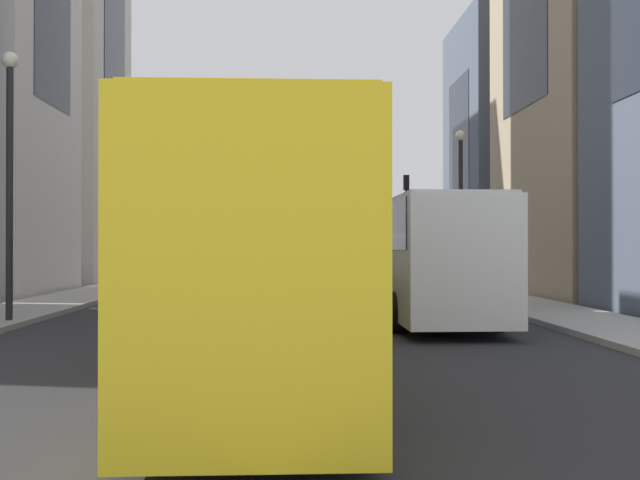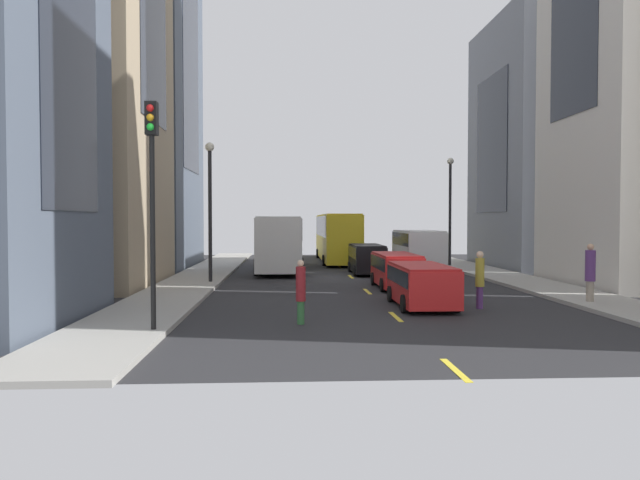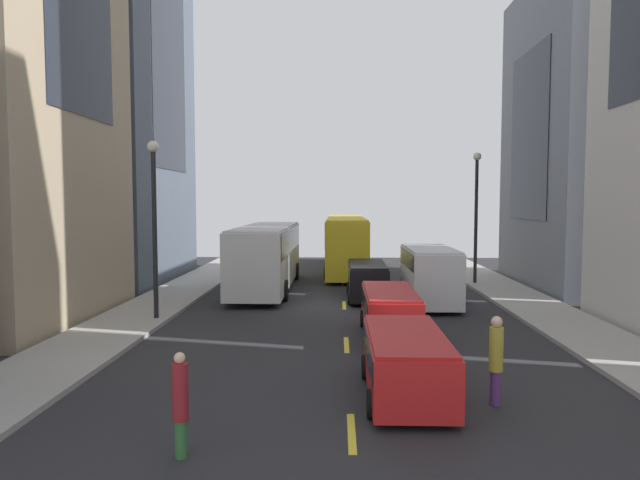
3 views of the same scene
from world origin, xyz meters
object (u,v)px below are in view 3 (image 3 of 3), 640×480
Objects in this scene: delivery_van_white at (430,272)px; car_red_1 at (390,309)px; streetcar_yellow at (346,239)px; car_red_0 at (406,359)px; city_bus_white at (267,251)px; pedestrian_crossing_mid at (180,402)px; pedestrian_crossing_near at (496,357)px; car_black_2 at (367,278)px.

delivery_van_white is 1.10× the size of car_red_1.
car_red_0 is at bearing -87.40° from streetcar_yellow.
car_red_0 is (5.36, -16.43, -1.10)m from city_bus_white.
delivery_van_white is 16.80m from pedestrian_crossing_mid.
city_bus_white is at bearing -115.16° from pedestrian_crossing_mid.
car_red_0 is at bearing -101.66° from delivery_van_white.
streetcar_yellow reaches higher than car_red_1.
car_red_1 is 2.27× the size of pedestrian_crossing_near.
car_red_0 is (-2.46, -11.91, -0.60)m from delivery_van_white.
car_red_0 is 6.08m from car_red_1.
streetcar_yellow is 18.46m from car_red_1.
pedestrian_crossing_mid is at bearing -142.67° from car_red_0.
streetcar_yellow is 25.18m from pedestrian_crossing_near.
pedestrian_crossing_near is (7.33, -16.94, -0.90)m from city_bus_white.
city_bus_white is 2.29× the size of delivery_van_white.
car_red_1 is 7.36m from car_black_2.
pedestrian_crossing_mid reaches higher than car_black_2.
delivery_van_white reaches higher than pedestrian_crossing_mid.
streetcar_yellow is at bearing 92.60° from car_red_0.
city_bus_white reaches higher than car_black_2.
city_bus_white is at bearing 108.05° from car_red_0.
pedestrian_crossing_near reaches higher than car_red_1.
pedestrian_crossing_mid is at bearing -115.98° from car_red_1.
pedestrian_crossing_near is (-0.49, -12.42, -0.40)m from delivery_van_white.
car_red_1 is (-2.30, -5.83, -0.56)m from delivery_van_white.
car_red_1 is at bearing -111.49° from delivery_van_white.
city_bus_white is 6.02m from car_black_2.
streetcar_yellow reaches higher than delivery_van_white.
car_black_2 is at bearing 91.00° from car_red_0.
pedestrian_crossing_near is (3.08, -24.97, -1.02)m from streetcar_yellow.
pedestrian_crossing_near is at bearing -92.25° from delivery_van_white.
car_red_0 is (1.11, -24.46, -1.22)m from streetcar_yellow.
pedestrian_crossing_mid is (-4.61, -9.47, 0.09)m from car_red_1.
streetcar_yellow is 3.14× the size of car_black_2.
car_red_1 is at bearing -86.93° from car_black_2.
car_black_2 reaches higher than car_red_0.
city_bus_white reaches higher than delivery_van_white.
streetcar_yellow is (4.24, 8.03, 0.12)m from city_bus_white.
streetcar_yellow is 3.18× the size of car_red_0.
delivery_van_white is at bearing -142.07° from pedestrian_crossing_mid.
car_red_0 is at bearing -89.00° from car_black_2.
city_bus_white is 11.78m from car_red_1.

